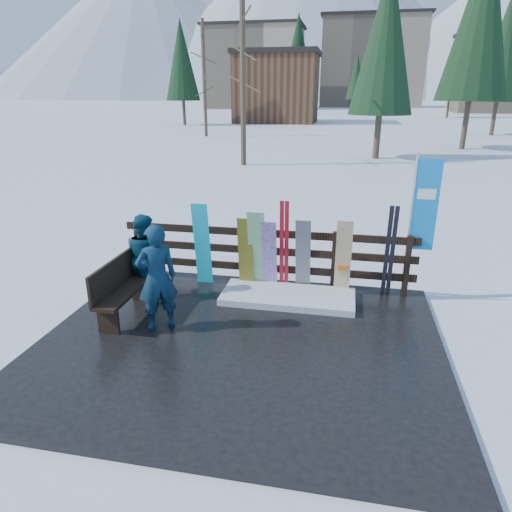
% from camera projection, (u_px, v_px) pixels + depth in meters
% --- Properties ---
extents(ground, '(700.00, 700.00, 0.00)m').
position_uv_depth(ground, '(240.00, 346.00, 6.91)').
color(ground, white).
rests_on(ground, ground).
extents(deck, '(6.00, 5.00, 0.08)m').
position_uv_depth(deck, '(239.00, 343.00, 6.89)').
color(deck, black).
rests_on(deck, ground).
extents(fence, '(5.60, 0.10, 1.15)m').
position_uv_depth(fence, '(265.00, 253.00, 8.69)').
color(fence, black).
rests_on(fence, deck).
extents(snow_patch, '(2.38, 1.00, 0.12)m').
position_uv_depth(snow_patch, '(288.00, 297.00, 8.24)').
color(snow_patch, white).
rests_on(snow_patch, deck).
extents(bench, '(0.41, 1.50, 0.97)m').
position_uv_depth(bench, '(120.00, 287.00, 7.51)').
color(bench, black).
rests_on(bench, deck).
extents(snowboard_0, '(0.31, 0.25, 1.64)m').
position_uv_depth(snowboard_0, '(202.00, 245.00, 8.65)').
color(snowboard_0, '#12D4ED').
rests_on(snowboard_0, deck).
extents(snowboard_1, '(0.32, 0.34, 1.54)m').
position_uv_depth(snowboard_1, '(257.00, 250.00, 8.47)').
color(snowboard_1, white).
rests_on(snowboard_1, deck).
extents(snowboard_2, '(0.28, 0.20, 1.40)m').
position_uv_depth(snowboard_2, '(246.00, 253.00, 8.53)').
color(snowboard_2, gold).
rests_on(snowboard_2, deck).
extents(snowboard_3, '(0.27, 0.35, 1.38)m').
position_uv_depth(snowboard_3, '(269.00, 255.00, 8.45)').
color(snowboard_3, silver).
rests_on(snowboard_3, deck).
extents(snowboard_4, '(0.27, 0.40, 1.45)m').
position_uv_depth(snowboard_4, '(303.00, 256.00, 8.33)').
color(snowboard_4, black).
rests_on(snowboard_4, deck).
extents(snowboard_5, '(0.28, 0.21, 1.45)m').
position_uv_depth(snowboard_5, '(343.00, 259.00, 8.19)').
color(snowboard_5, silver).
rests_on(snowboard_5, deck).
extents(ski_pair_a, '(0.16, 0.18, 1.74)m').
position_uv_depth(ski_pair_a, '(284.00, 246.00, 8.41)').
color(ski_pair_a, '#B51621').
rests_on(ski_pair_a, deck).
extents(ski_pair_b, '(0.17, 0.23, 1.74)m').
position_uv_depth(ski_pair_b, '(390.00, 253.00, 8.06)').
color(ski_pair_b, black).
rests_on(ski_pair_b, deck).
extents(rental_flag, '(0.45, 0.04, 2.60)m').
position_uv_depth(rental_flag, '(421.00, 211.00, 7.91)').
color(rental_flag, silver).
rests_on(rental_flag, deck).
extents(person_front, '(0.75, 0.69, 1.71)m').
position_uv_depth(person_front, '(157.00, 278.00, 6.99)').
color(person_front, '#123D52').
rests_on(person_front, deck).
extents(person_back, '(0.95, 0.90, 1.56)m').
position_uv_depth(person_back, '(145.00, 257.00, 8.14)').
color(person_back, navy).
rests_on(person_back, deck).
extents(resort_buildings, '(73.00, 87.60, 22.60)m').
position_uv_depth(resort_buildings, '(352.00, 66.00, 109.96)').
color(resort_buildings, tan).
rests_on(resort_buildings, ground).
extents(trees, '(42.13, 68.91, 12.91)m').
position_uv_depth(trees, '(370.00, 72.00, 51.01)').
color(trees, '#382B1E').
rests_on(trees, ground).
extents(mountains, '(520.00, 260.00, 120.00)m').
position_uv_depth(mountains, '(339.00, 17.00, 295.10)').
color(mountains, white).
rests_on(mountains, ground).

